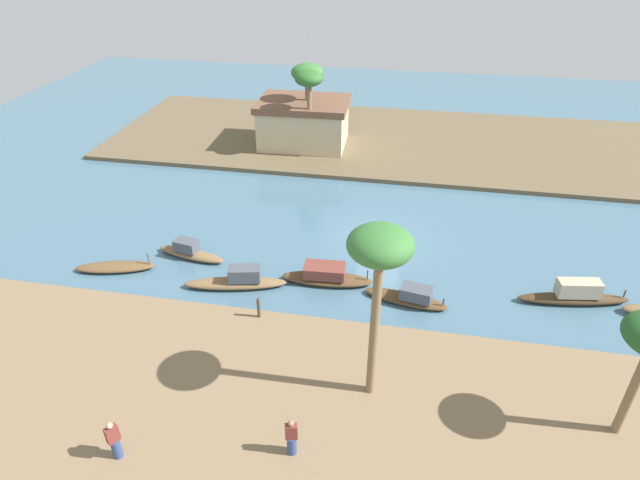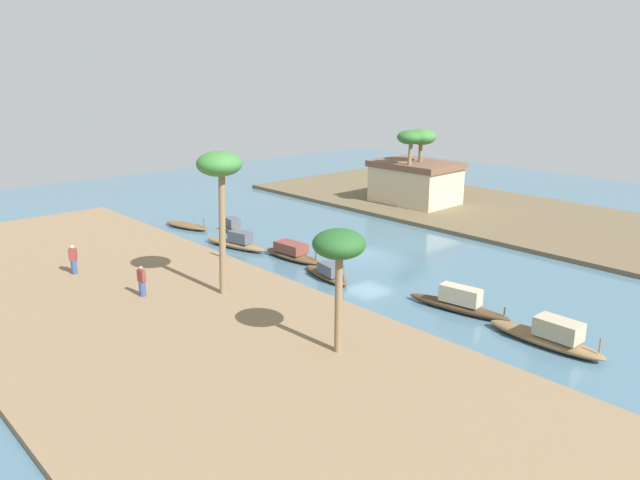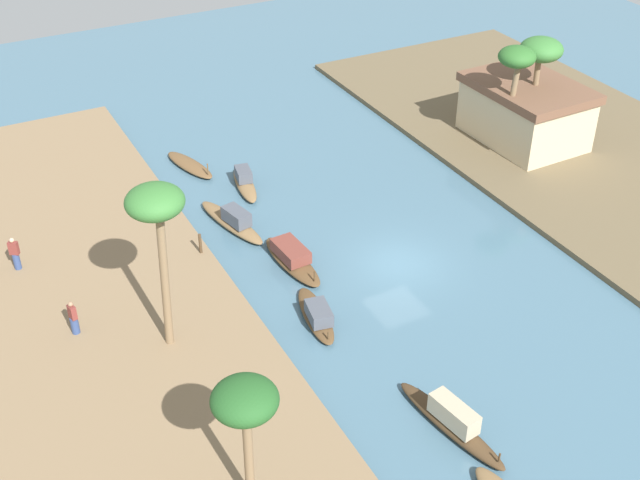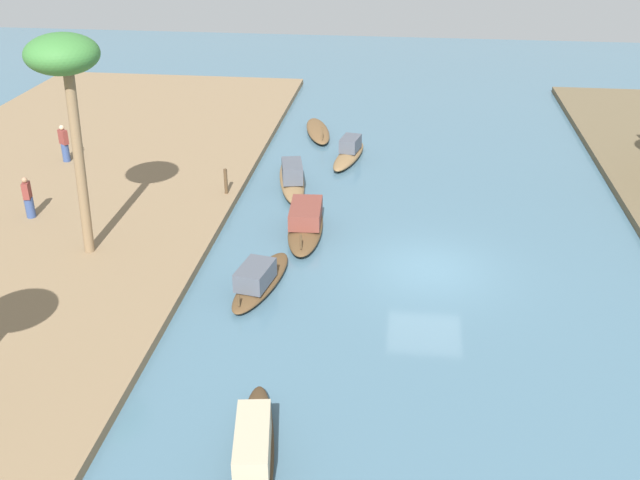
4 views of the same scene
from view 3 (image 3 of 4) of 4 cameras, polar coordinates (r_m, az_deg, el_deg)
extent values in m
plane|color=#476B7F|center=(38.64, 5.42, -1.67)|extent=(76.10, 76.10, 0.00)
cube|color=#846B4C|center=(34.30, -16.82, -8.24)|extent=(45.68, 15.51, 0.30)
ellipsoid|color=brown|center=(44.49, -5.18, 3.81)|extent=(4.02, 1.60, 0.41)
cube|color=#4C515B|center=(44.45, -5.28, 4.53)|extent=(1.33, 0.96, 0.61)
ellipsoid|color=brown|center=(46.80, -8.92, 5.10)|extent=(4.16, 1.98, 0.38)
cylinder|color=brown|center=(45.25, -7.71, 4.85)|extent=(0.07, 0.07, 0.65)
ellipsoid|color=brown|center=(35.19, -0.30, -5.19)|extent=(4.11, 1.72, 0.35)
cube|color=#4C515B|center=(34.56, -0.08, -5.02)|extent=(1.58, 1.12, 0.60)
cylinder|color=brown|center=(33.70, 0.58, -6.54)|extent=(0.07, 0.07, 0.37)
ellipsoid|color=#47331E|center=(30.87, 8.92, -12.38)|extent=(5.34, 1.65, 0.46)
cube|color=tan|center=(30.38, 9.17, -11.67)|extent=(2.06, 1.02, 0.80)
cylinder|color=#47331E|center=(29.60, 12.20, -14.37)|extent=(0.07, 0.07, 0.38)
ellipsoid|color=brown|center=(41.30, -6.10, 1.22)|extent=(5.15, 2.02, 0.45)
cube|color=#4C515B|center=(40.64, -5.76, 1.62)|extent=(1.67, 1.10, 0.71)
ellipsoid|color=brown|center=(38.31, -1.91, -1.48)|extent=(4.62, 1.50, 0.43)
cube|color=brown|center=(38.12, -2.03, -0.75)|extent=(2.09, 1.22, 0.58)
cylinder|color=brown|center=(36.64, -0.37, -2.46)|extent=(0.07, 0.07, 0.53)
cylinder|color=#33477A|center=(35.33, -16.45, -5.63)|extent=(0.39, 0.39, 0.76)
cube|color=brown|center=(34.91, -16.63, -4.76)|extent=(0.45, 0.31, 0.60)
sphere|color=#9E7556|center=(34.68, -16.74, -4.24)|extent=(0.21, 0.21, 0.21)
cylinder|color=#33477A|center=(39.88, -20.07, -1.37)|extent=(0.44, 0.44, 0.80)
cube|color=brown|center=(39.50, -20.27, -0.52)|extent=(0.42, 0.48, 0.63)
sphere|color=tan|center=(39.28, -20.39, -0.01)|extent=(0.22, 0.22, 0.22)
cylinder|color=#4C3823|center=(38.84, -8.21, -0.24)|extent=(0.14, 0.14, 1.01)
cylinder|color=#7F6647|center=(32.40, -10.59, -2.70)|extent=(0.33, 0.56, 6.10)
ellipsoid|color=#387533|center=(30.50, -11.26, 2.59)|extent=(2.21, 2.21, 1.21)
cylinder|color=#7F6647|center=(26.77, -4.91, -14.59)|extent=(0.30, 0.34, 4.06)
ellipsoid|color=#235623|center=(25.01, -5.19, -10.86)|extent=(2.07, 2.07, 1.14)
cylinder|color=#7F6647|center=(47.36, 12.88, 8.72)|extent=(0.33, 0.69, 5.27)
ellipsoid|color=#2D6628|center=(46.21, 13.36, 12.13)|extent=(2.02, 2.02, 1.11)
cylinder|color=#7F6647|center=(49.13, 14.43, 9.27)|extent=(0.32, 0.49, 5.03)
ellipsoid|color=#387533|center=(48.03, 14.94, 12.51)|extent=(2.39, 2.39, 1.31)
cube|color=beige|center=(49.59, 13.86, 8.28)|extent=(6.57, 4.92, 2.96)
cube|color=brown|center=(48.91, 14.14, 10.10)|extent=(6.97, 5.22, 0.50)
camera|label=1|loc=(26.70, -44.13, 10.60)|focal=29.56mm
camera|label=2|loc=(14.52, -73.23, -52.29)|focal=34.94mm
camera|label=4|loc=(20.52, 38.03, -5.95)|focal=40.94mm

